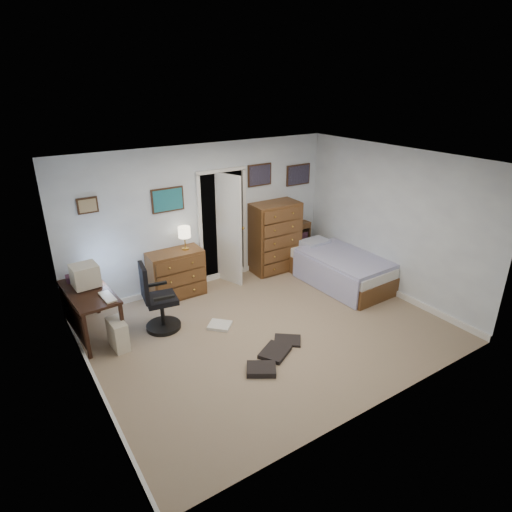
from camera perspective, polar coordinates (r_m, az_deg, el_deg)
The scene contains 15 objects.
floor at distance 6.51m, azimuth 1.62°, elevation -9.88°, with size 5.00×4.00×0.02m, color #9C886B.
computer_desk at distance 6.57m, azimuth -21.99°, elevation -5.80°, with size 0.64×1.25×0.70m.
crt_monitor at distance 6.59m, azimuth -21.81°, elevation -2.45°, with size 0.38×0.36×0.34m.
keyboard at distance 6.23m, azimuth -19.18°, elevation -5.15°, with size 0.14×0.38×0.02m, color beige.
pc_tower at distance 6.31m, azimuth -17.92°, elevation -9.90°, with size 0.22×0.41×0.42m.
office_chair at distance 6.48m, azimuth -13.01°, elevation -6.32°, with size 0.59×0.59×1.07m.
media_stack at distance 7.04m, azimuth -22.91°, elevation -5.35°, with size 0.16×0.16×0.80m, color maroon.
low_dresser at distance 7.41m, azimuth -10.60°, elevation -2.33°, with size 0.92×0.46×0.81m, color brown.
table_lamp at distance 7.22m, azimuth -9.54°, elevation 3.06°, with size 0.21×0.21×0.40m.
doorway at distance 8.01m, azimuth -5.50°, elevation 4.48°, with size 0.96×1.12×2.05m.
tall_dresser at distance 8.19m, azimuth 2.47°, elevation 2.55°, with size 0.92×0.54×1.35m, color brown.
headboard_bookcase at distance 8.64m, azimuth 4.68°, elevation 1.80°, with size 0.89×0.28×0.79m.
bed at distance 7.91m, azimuth 11.08°, elevation -1.64°, with size 1.07×1.92×0.62m.
wall_posters at distance 7.66m, azimuth -3.19°, elevation 9.49°, with size 4.38×0.04×0.60m.
floor_clutter at distance 6.02m, azimuth 0.80°, elevation -12.42°, with size 1.16×1.67×0.07m.
Camera 1 is at (-3.14, -4.50, 3.50)m, focal length 30.00 mm.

